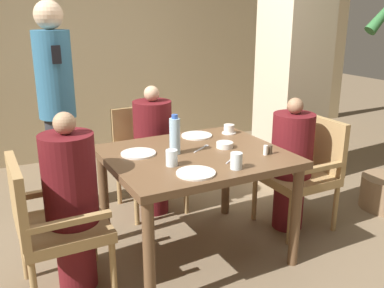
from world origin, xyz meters
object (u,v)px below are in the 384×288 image
plate_main_right (196,173)px  plate_dessert_center (197,136)px  plate_main_left (138,153)px  glass_tall_near (236,161)px  chair_left_side (50,221)px  chair_far_side (147,154)px  chair_right_side (304,167)px  standing_host (57,103)px  diner_in_left_chair (72,201)px  diner_in_right_chair (291,163)px  diner_in_far_chair (153,149)px  teacup_with_saucer (229,129)px  glass_tall_mid (172,158)px  water_bottle (175,136)px  bowl_small (225,145)px

plate_main_right → plate_dessert_center: bearing=61.6°
plate_main_left → glass_tall_near: (0.43, -0.53, 0.04)m
chair_left_side → chair_far_side: size_ratio=1.00×
chair_right_side → plate_main_left: 1.38m
standing_host → glass_tall_near: size_ratio=17.40×
plate_main_left → plate_main_right: size_ratio=1.00×
plate_main_left → plate_dessert_center: same height
diner_in_left_chair → plate_dessert_center: size_ratio=4.83×
plate_dessert_center → diner_in_right_chair: bearing=-28.5°
plate_dessert_center → diner_in_left_chair: bearing=-161.4°
diner_in_left_chair → diner_in_far_chair: size_ratio=1.03×
plate_main_right → teacup_with_saucer: size_ratio=2.12×
chair_right_side → glass_tall_mid: (-1.23, -0.15, 0.32)m
standing_host → teacup_with_saucer: (1.14, -0.88, -0.16)m
glass_tall_mid → diner_in_far_chair: bearing=74.9°
plate_main_right → water_bottle: 0.42m
chair_far_side → plate_main_left: size_ratio=3.72×
standing_host → teacup_with_saucer: 1.45m
plate_dessert_center → glass_tall_near: (-0.12, -0.73, 0.04)m
chair_far_side → diner_in_right_chair: diner_in_right_chair is taller
plate_main_left → bowl_small: (0.59, -0.14, 0.01)m
diner_in_far_chair → diner_in_right_chair: bearing=-41.9°
diner_in_left_chair → bowl_small: (1.09, 0.01, 0.20)m
diner_in_right_chair → plate_main_right: size_ratio=4.52×
bowl_small → glass_tall_near: 0.42m
chair_left_side → plate_main_right: chair_left_side is taller
glass_tall_mid → diner_in_right_chair: bearing=7.8°
bowl_small → standing_host: bearing=128.0°
diner_in_right_chair → plate_dessert_center: size_ratio=4.52×
plate_dessert_center → glass_tall_mid: glass_tall_mid is taller
chair_far_side → glass_tall_mid: 1.12m
chair_far_side → plate_main_right: bearing=-98.2°
plate_dessert_center → diner_in_far_chair: bearing=115.8°
chair_left_side → water_bottle: bearing=3.6°
diner_in_left_chair → diner_in_far_chair: 1.14m
plate_main_right → glass_tall_near: size_ratio=2.32×
water_bottle → diner_in_right_chair: bearing=-3.2°
standing_host → bowl_small: bearing=-52.0°
water_bottle → chair_far_side: bearing=81.4°
chair_right_side → water_bottle: bearing=177.2°
plate_main_right → plate_main_left: bearing=109.2°
diner_in_left_chair → glass_tall_near: bearing=-22.3°
chair_right_side → standing_host: standing_host is taller
plate_main_right → plate_dessert_center: same height
plate_dessert_center → plate_main_left: bearing=-160.2°
water_bottle → chair_right_side: bearing=-2.8°
diner_in_right_chair → plate_main_left: (-1.20, 0.15, 0.22)m
plate_dessert_center → glass_tall_mid: 0.67m
plate_dessert_center → glass_tall_mid: size_ratio=2.32×
chair_right_side → water_bottle: water_bottle is taller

